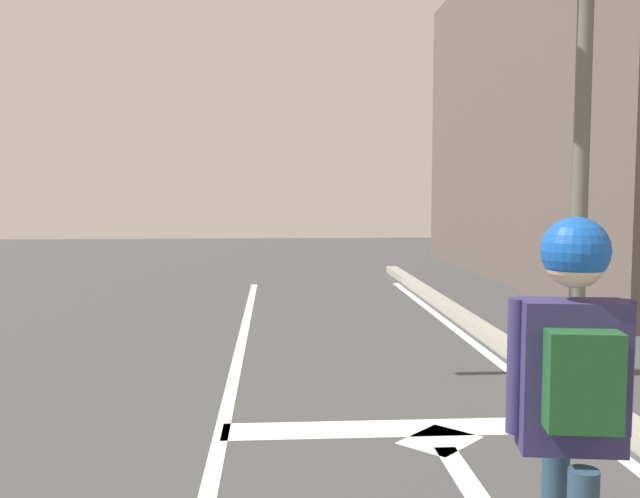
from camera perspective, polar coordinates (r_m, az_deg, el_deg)
The scene contains 4 objects.
stop_bar at distance 5.83m, azimuth 7.55°, elevation -14.21°, with size 3.04×0.40×0.01m, color silver.
lane_arrow_stem at distance 4.83m, azimuth 12.16°, elevation -18.38°, with size 0.16×1.40×0.01m, color silver.
lane_arrow_head at distance 5.60m, azimuth 9.71°, elevation -15.05°, with size 0.56×0.44×0.01m, color silver.
skater at distance 2.84m, azimuth 19.86°, elevation -10.09°, with size 0.47×0.63×1.71m.
Camera 1 is at (0.89, 1.88, 1.89)m, focal length 39.37 mm.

